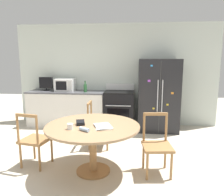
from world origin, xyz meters
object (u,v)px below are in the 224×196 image
countertop_tv (46,83)px  wallet (80,123)px  refrigerator (158,95)px  oven_range (119,109)px  counter_bottle (85,88)px  dining_chair_right (157,146)px  microwave (65,85)px  candle_glass (70,127)px  dining_chair_left (35,140)px  dining_chair_far (98,126)px

countertop_tv → wallet: size_ratio=2.20×
refrigerator → oven_range: bearing=176.2°
oven_range → counter_bottle: bearing=-175.2°
refrigerator → dining_chair_right: bearing=-95.7°
microwave → countertop_tv: 0.51m
candle_glass → wallet: candle_glass is taller
countertop_tv → dining_chair_left: (0.73, -2.26, -0.65)m
oven_range → dining_chair_left: size_ratio=1.20×
countertop_tv → counter_bottle: size_ratio=1.25×
oven_range → wallet: bearing=-100.2°
dining_chair_far → wallet: bearing=-7.0°
counter_bottle → candle_glass: 2.45m
candle_glass → wallet: 0.24m
counter_bottle → dining_chair_right: counter_bottle is taller
refrigerator → oven_range: (-0.94, 0.06, -0.39)m
countertop_tv → dining_chair_right: 3.56m
dining_chair_right → microwave: bearing=-54.0°
counter_bottle → candle_glass: size_ratio=3.38×
dining_chair_far → dining_chair_right: same height
countertop_tv → dining_chair_far: size_ratio=0.39×
counter_bottle → dining_chair_left: counter_bottle is taller
oven_range → wallet: 2.32m
counter_bottle → wallet: counter_bottle is taller
dining_chair_left → dining_chair_right: bearing=9.9°
refrigerator → oven_range: size_ratio=1.59×
dining_chair_left → candle_glass: dining_chair_left is taller
countertop_tv → counter_bottle: (1.07, -0.15, -0.08)m
countertop_tv → dining_chair_left: countertop_tv is taller
countertop_tv → dining_chair_left: size_ratio=0.39×
refrigerator → microwave: 2.36m
dining_chair_left → dining_chair_far: same height
microwave → candle_glass: size_ratio=5.69×
dining_chair_far → candle_glass: bearing=-10.3°
counter_bottle → wallet: (0.43, -2.20, -0.24)m
candle_glass → countertop_tv: bearing=118.9°
counter_bottle → dining_chair_left: size_ratio=0.31×
dining_chair_left → dining_chair_right: (1.92, -0.02, 0.00)m
oven_range → dining_chair_far: size_ratio=1.20×
dining_chair_far → dining_chair_right: size_ratio=1.00×
oven_range → candle_glass: size_ratio=12.99×
refrigerator → microwave: refrigerator is taller
dining_chair_far → countertop_tv: bearing=-132.4°
microwave → counter_bottle: microwave is taller
dining_chair_right → refrigerator: bearing=-102.7°
candle_glass → counter_bottle: bearing=98.1°
microwave → dining_chair_far: (1.09, -1.39, -0.62)m
microwave → dining_chair_left: 2.36m
countertop_tv → counter_bottle: 1.09m
dining_chair_right → dining_chair_left: bearing=-7.6°
refrigerator → countertop_tv: bearing=177.1°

